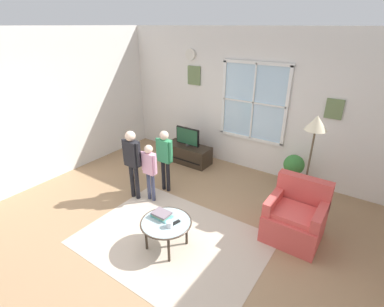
# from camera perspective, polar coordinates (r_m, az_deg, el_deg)

# --- Properties ---
(ground_plane) EXTENTS (6.48, 6.27, 0.02)m
(ground_plane) POSITION_cam_1_polar(r_m,az_deg,el_deg) (4.39, -6.64, -16.57)
(ground_plane) COLOR #9E7A56
(back_wall) EXTENTS (5.88, 0.17, 2.84)m
(back_wall) POSITION_cam_1_polar(r_m,az_deg,el_deg) (5.95, 11.43, 10.06)
(back_wall) COLOR silver
(back_wall) RESTS_ON ground_plane
(side_wall_left) EXTENTS (0.12, 5.67, 2.84)m
(side_wall_left) POSITION_cam_1_polar(r_m,az_deg,el_deg) (5.97, -29.91, 7.31)
(side_wall_left) COLOR silver
(side_wall_left) RESTS_ON ground_plane
(area_rug) EXTENTS (2.59, 1.91, 0.01)m
(area_rug) POSITION_cam_1_polar(r_m,az_deg,el_deg) (4.32, -3.92, -16.95)
(area_rug) COLOR #C6B29E
(area_rug) RESTS_ON ground_plane
(tv_stand) EXTENTS (1.05, 0.46, 0.40)m
(tv_stand) POSITION_cam_1_polar(r_m,az_deg,el_deg) (6.41, -0.85, -0.04)
(tv_stand) COLOR #2D2319
(tv_stand) RESTS_ON ground_plane
(television) EXTENTS (0.58, 0.08, 0.41)m
(television) POSITION_cam_1_polar(r_m,az_deg,el_deg) (6.24, -0.89, 3.44)
(television) COLOR #4C4C4C
(television) RESTS_ON tv_stand
(armchair) EXTENTS (0.76, 0.74, 0.87)m
(armchair) POSITION_cam_1_polar(r_m,az_deg,el_deg) (4.45, 20.01, -11.98)
(armchair) COLOR #D14C47
(armchair) RESTS_ON ground_plane
(coffee_table) EXTENTS (0.71, 0.71, 0.43)m
(coffee_table) POSITION_cam_1_polar(r_m,az_deg,el_deg) (3.98, -5.22, -13.84)
(coffee_table) COLOR #99B2B7
(coffee_table) RESTS_ON ground_plane
(book_stack) EXTENTS (0.28, 0.18, 0.08)m
(book_stack) POSITION_cam_1_polar(r_m,az_deg,el_deg) (4.04, -6.14, -12.12)
(book_stack) COLOR #63B4AF
(book_stack) RESTS_ON coffee_table
(cup) EXTENTS (0.09, 0.09, 0.08)m
(cup) POSITION_cam_1_polar(r_m,az_deg,el_deg) (3.86, -4.55, -13.96)
(cup) COLOR white
(cup) RESTS_ON coffee_table
(remote_near_books) EXTENTS (0.07, 0.15, 0.02)m
(remote_near_books) POSITION_cam_1_polar(r_m,az_deg,el_deg) (3.93, -3.34, -13.70)
(remote_near_books) COLOR black
(remote_near_books) RESTS_ON coffee_table
(person_pink_shirt) EXTENTS (0.32, 0.14, 1.06)m
(person_pink_shirt) POSITION_cam_1_polar(r_m,az_deg,el_deg) (4.87, -8.52, -2.62)
(person_pink_shirt) COLOR #333851
(person_pink_shirt) RESTS_ON ground_plane
(person_green_shirt) EXTENTS (0.36, 0.16, 1.18)m
(person_green_shirt) POSITION_cam_1_polar(r_m,az_deg,el_deg) (5.11, -5.49, -0.14)
(person_green_shirt) COLOR black
(person_green_shirt) RESTS_ON ground_plane
(person_black_shirt) EXTENTS (0.38, 0.17, 1.27)m
(person_black_shirt) POSITION_cam_1_polar(r_m,az_deg,el_deg) (4.93, -11.91, -0.77)
(person_black_shirt) COLOR black
(person_black_shirt) RESTS_ON ground_plane
(potted_plant_by_window) EXTENTS (0.37, 0.37, 0.70)m
(potted_plant_by_window) POSITION_cam_1_polar(r_m,az_deg,el_deg) (5.56, 19.66, -2.89)
(potted_plant_by_window) COLOR silver
(potted_plant_by_window) RESTS_ON ground_plane
(floor_lamp) EXTENTS (0.32, 0.32, 1.68)m
(floor_lamp) POSITION_cam_1_polar(r_m,az_deg,el_deg) (4.53, 23.40, 3.68)
(floor_lamp) COLOR black
(floor_lamp) RESTS_ON ground_plane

